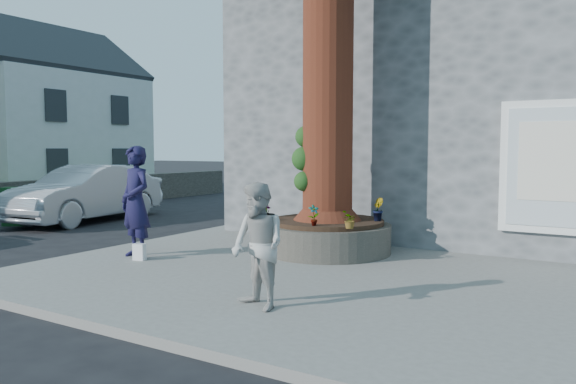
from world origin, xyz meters
The scene contains 15 objects.
ground centered at (0.00, 0.00, 0.00)m, with size 120.00×120.00×0.00m, color black.
pavement centered at (1.50, 1.00, 0.06)m, with size 9.00×8.00×0.12m, color slate.
yellow_line centered at (-3.05, 1.00, 0.00)m, with size 0.10×30.00×0.01m, color yellow.
stone_shop centered at (2.50, 7.20, 3.16)m, with size 10.30×8.30×6.30m.
planter centered at (0.80, 2.00, 0.41)m, with size 2.30×2.30×0.60m.
cottage_far centered at (-16.50, 8.00, 3.79)m, with size 7.30×7.40×8.75m.
man centered at (-1.82, -0.14, 1.09)m, with size 0.70×0.46×1.93m, color #151335.
woman centered at (1.78, -1.63, 0.87)m, with size 0.73×0.57×1.50m, color #ACAAA5.
shopping_bag centered at (-1.57, -0.31, 0.26)m, with size 0.20×0.12×0.28m, color white.
car_silver centered at (-7.27, 3.18, 0.77)m, with size 1.63×4.69×1.54m, color #B1B3B9.
a_board_sign centered at (-8.18, 1.65, 0.50)m, with size 0.55×0.36×1.00m, color #0E3514.
plant_a centered at (0.99, 1.15, 0.90)m, with size 0.19×0.13×0.35m, color gray.
plant_b centered at (1.65, 2.30, 0.93)m, with size 0.23×0.22×0.41m, color gray.
plant_c centered at (-0.05, 1.31, 0.86)m, with size 0.16×0.16×0.29m, color gray.
plant_d centered at (1.65, 1.15, 0.86)m, with size 0.26×0.23×0.29m, color gray.
Camera 1 is at (5.49, -6.99, 2.01)m, focal length 35.00 mm.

